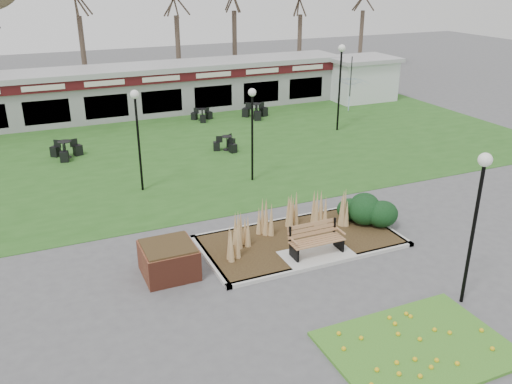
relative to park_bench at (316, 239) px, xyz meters
name	(u,v)px	position (x,y,z in m)	size (l,w,h in m)	color
ground	(319,259)	(0.00, -0.25, -0.59)	(100.00, 100.00, 0.00)	#515154
lawn	(197,149)	(0.00, 11.75, -0.58)	(34.00, 16.00, 0.02)	#27561B
flower_bed	(418,346)	(0.00, -4.85, -0.52)	(4.20, 3.00, 0.16)	#397421
planting_bed	(332,224)	(1.27, 1.10, -0.22)	(6.75, 3.40, 1.27)	black
park_bench	(316,239)	(0.00, 0.00, 0.00)	(1.70, 0.66, 0.93)	#AD734E
brick_planter	(169,260)	(-4.40, 0.75, -0.11)	(1.50, 1.50, 0.95)	brown
food_pavilion	(155,89)	(0.00, 19.71, 0.89)	(24.60, 3.40, 2.90)	#97979A
service_hut	(361,78)	(13.50, 17.75, 0.86)	(4.40, 3.40, 2.83)	silver
lamp_post_near_left	(479,197)	(2.35, -3.75, 2.45)	(0.35, 0.35, 4.16)	black
lamp_post_mid_left	(137,119)	(-3.67, 7.46, 2.36)	(0.34, 0.34, 4.04)	black
lamp_post_mid_right	(252,114)	(0.80, 6.71, 2.23)	(0.32, 0.32, 3.87)	black
lamp_post_far_right	(341,69)	(8.07, 11.81, 2.76)	(0.38, 0.38, 4.59)	black
bistro_set_a	(66,152)	(-6.04, 12.87, -0.30)	(1.47, 1.44, 0.80)	black
bistro_set_b	(227,145)	(1.27, 10.94, -0.34)	(1.26, 1.25, 0.69)	black
bistro_set_c	(256,113)	(5.04, 16.05, -0.29)	(1.54, 1.53, 0.85)	black
bistro_set_d	(202,116)	(1.94, 16.75, -0.34)	(1.25, 1.23, 0.68)	black
patio_umbrella	(350,94)	(9.37, 12.75, 1.11)	(2.55, 2.59, 2.67)	black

